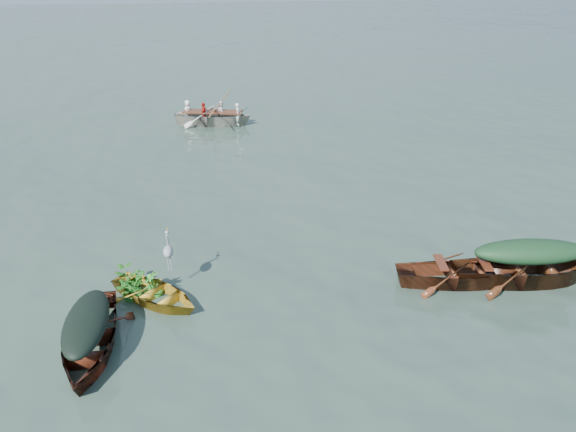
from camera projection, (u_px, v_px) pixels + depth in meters
name	position (u px, v px, depth m)	size (l,w,h in m)	color
ground	(337.00, 293.00, 12.32)	(140.00, 140.00, 0.00)	#354A3E
yellow_dinghy	(156.00, 301.00, 12.03)	(1.20, 2.77, 0.72)	gold
dark_covered_boat	(92.00, 351.00, 10.57)	(1.42, 3.83, 0.97)	#4C2111
green_tarp_boat	(524.00, 282.00, 12.72)	(1.43, 4.61, 1.09)	#4D2712
open_wooden_boat	(459.00, 284.00, 12.67)	(1.25, 4.02, 0.91)	#602818
rowed_boat	(214.00, 125.00, 23.81)	(1.36, 4.53, 1.09)	beige
dark_tarp_cover	(86.00, 321.00, 10.28)	(0.78, 2.11, 0.40)	black
green_tarp_cover	(531.00, 251.00, 12.37)	(0.79, 2.53, 0.52)	#183B1B
thwart_benches	(462.00, 265.00, 12.46)	(0.75, 2.01, 0.04)	#481E10
heron	(169.00, 257.00, 12.12)	(0.28, 0.40, 0.92)	#9EA1A6
dinghy_weeds	(135.00, 267.00, 12.03)	(0.70, 0.90, 0.60)	#2E751E
rowers	(212.00, 103.00, 23.40)	(1.22, 3.17, 0.76)	silver
oars	(213.00, 112.00, 23.56)	(2.60, 0.60, 0.06)	olive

